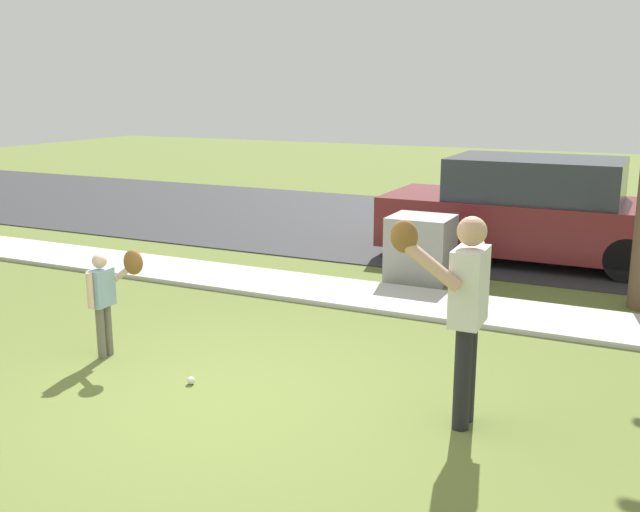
{
  "coord_description": "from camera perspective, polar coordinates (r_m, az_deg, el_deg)",
  "views": [
    {
      "loc": [
        3.42,
        -5.01,
        2.75
      ],
      "look_at": [
        0.21,
        1.68,
        1.0
      ],
      "focal_mm": 40.8,
      "sensor_mm": 36.0,
      "label": 1
    }
  ],
  "objects": [
    {
      "name": "person_child",
      "position": [
        7.71,
        -16.21,
        -2.51
      ],
      "size": [
        0.48,
        0.44,
        1.13
      ],
      "rotation": [
        0.0,
        0.0,
        0.02
      ],
      "color": "#6B6656",
      "rests_on": "ground"
    },
    {
      "name": "ground_plane",
      "position": [
        9.58,
        3.6,
        -3.45
      ],
      "size": [
        48.0,
        48.0,
        0.0
      ],
      "primitive_type": "plane",
      "color": "olive"
    },
    {
      "name": "utility_cabinet",
      "position": [
        10.49,
        7.9,
        0.58
      ],
      "size": [
        0.87,
        0.77,
        0.94
      ],
      "primitive_type": "cube",
      "color": "gray",
      "rests_on": "ground"
    },
    {
      "name": "sidewalk_strip",
      "position": [
        9.66,
        3.82,
        -3.13
      ],
      "size": [
        36.0,
        1.2,
        0.06
      ],
      "primitive_type": "cube",
      "color": "beige",
      "rests_on": "ground"
    },
    {
      "name": "person_adult",
      "position": [
        5.93,
        11.15,
        -3.4
      ],
      "size": [
        0.7,
        0.66,
        1.76
      ],
      "rotation": [
        0.0,
        0.0,
        -3.12
      ],
      "color": "black",
      "rests_on": "ground"
    },
    {
      "name": "baseball",
      "position": [
        7.05,
        -10.09,
        -9.59
      ],
      "size": [
        0.07,
        0.07,
        0.07
      ],
      "primitive_type": "sphere",
      "color": "white",
      "rests_on": "ground"
    },
    {
      "name": "road_surface",
      "position": [
        14.3,
        11.33,
        1.95
      ],
      "size": [
        36.0,
        6.8,
        0.02
      ],
      "primitive_type": "cube",
      "color": "#2D2D30",
      "rests_on": "ground"
    },
    {
      "name": "parked_suv_maroon",
      "position": [
        12.04,
        16.42,
        3.36
      ],
      "size": [
        4.7,
        1.9,
        1.63
      ],
      "color": "maroon",
      "rests_on": "road_surface"
    }
  ]
}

